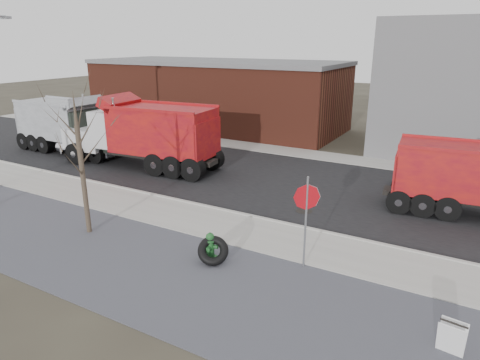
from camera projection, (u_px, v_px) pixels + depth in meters
The scene contains 14 objects.
ground at pixel (201, 224), 16.49m from camera, with size 120.00×120.00×0.00m, color #383328.
gravel_verge at pixel (138, 263), 13.59m from camera, with size 60.00×5.00×0.03m, color slate.
sidewalk at pixel (204, 221), 16.69m from camera, with size 60.00×2.50×0.06m, color #9E9B93.
curb at pixel (222, 210), 17.76m from camera, with size 60.00×0.15×0.11m, color #9E9B93.
road at pixel (271, 180), 21.71m from camera, with size 60.00×9.40×0.02m, color black.
far_sidewalk at pixel (311, 154), 26.42m from camera, with size 60.00×2.00×0.06m, color #9E9B93.
building_brick at pixel (217, 93), 34.39m from camera, with size 20.20×8.20×5.30m.
bare_tree at pixel (79, 146), 14.80m from camera, with size 3.20×3.20×5.20m.
fire_hydrant at pixel (210, 247), 13.74m from camera, with size 0.54×0.53×0.95m.
truck_tire at pixel (213, 251), 13.53m from camera, with size 1.30×1.26×0.90m.
stop_sign at pixel (306, 207), 12.78m from camera, with size 0.68×0.49×2.98m.
sandwich_board at pixel (451, 338), 9.57m from camera, with size 0.62×0.44×0.81m.
dump_truck_red_b at pixel (144, 132), 23.30m from camera, with size 9.37×3.42×3.88m.
dump_truck_grey at pixel (69, 124), 26.52m from camera, with size 7.81×2.51×3.54m.
Camera 1 is at (8.74, -12.44, 6.79)m, focal length 32.00 mm.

